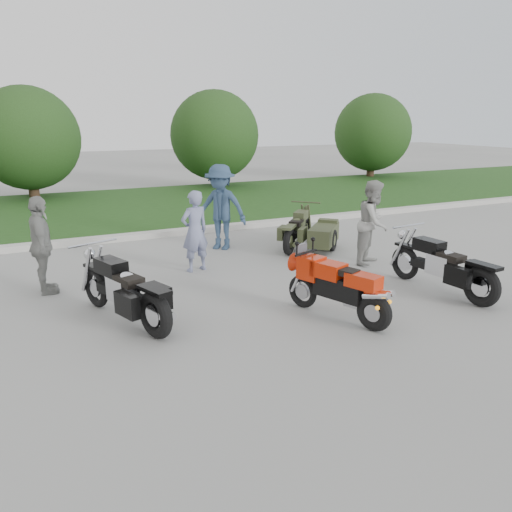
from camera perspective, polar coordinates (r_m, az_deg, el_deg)
name	(u,v)px	position (r m, az deg, el deg)	size (l,w,h in m)	color
ground	(286,318)	(7.64, 3.42, -7.03)	(80.00, 80.00, 0.00)	#9E9E98
curb	(174,232)	(12.96, -9.37, 2.67)	(60.00, 0.30, 0.15)	#B9B7AE
grass_strip	(138,207)	(16.92, -13.32, 5.48)	(60.00, 8.00, 0.14)	#2B581E
tree_mid_left	(28,138)	(19.69, -24.63, 12.12)	(3.60, 3.60, 4.00)	#3F2B1C
tree_mid_right	(215,135)	(21.03, -4.75, 13.59)	(3.60, 3.60, 4.00)	#3F2B1C
tree_far_right	(373,133)	(25.00, 13.19, 13.57)	(3.60, 3.60, 4.00)	#3F2B1C
sportbike_red	(339,287)	(7.50, 9.48, -3.47)	(0.80, 1.77, 0.88)	black
cruiser_left	(127,294)	(7.51, -14.54, -4.19)	(0.97, 2.24, 0.89)	black
cruiser_right	(446,268)	(9.09, 20.85, -1.34)	(0.49, 2.27, 0.87)	black
cruiser_sidecar	(312,233)	(11.44, 6.46, 2.59)	(1.76, 1.86, 0.80)	black
person_stripe	(195,231)	(9.74, -7.01, 2.82)	(0.58, 0.38, 1.59)	slate
person_grey	(373,222)	(10.45, 13.27, 3.75)	(0.84, 0.65, 1.72)	#989893
person_denim	(220,207)	(11.33, -4.08, 5.56)	(1.24, 0.72, 1.93)	navy
person_back	(42,246)	(9.15, -23.31, 1.09)	(0.99, 0.41, 1.68)	gray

